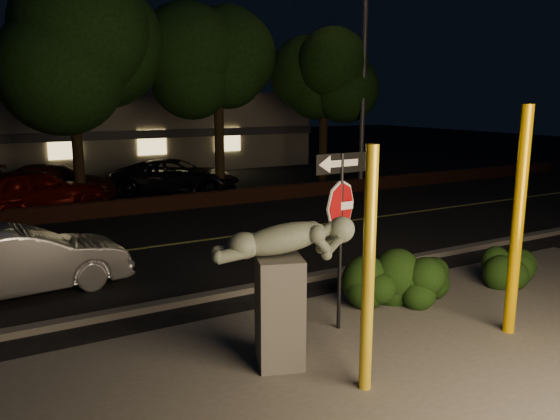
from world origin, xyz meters
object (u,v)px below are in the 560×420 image
at_px(streetlight, 362,46).
at_px(parked_car_darkred, 57,182).
at_px(yellow_pole_left, 368,272).
at_px(silver_sedan, 21,261).
at_px(signpost, 341,206).
at_px(sculpture, 282,277).
at_px(parked_car_red, 33,191).
at_px(parked_car_dark, 176,177).
at_px(yellow_pole_right, 518,223).

distance_m(streetlight, parked_car_darkred, 12.62).
xyz_separation_m(yellow_pole_left, silver_sedan, (-3.56, 6.03, -0.93)).
height_order(signpost, silver_sedan, signpost).
bearing_deg(streetlight, parked_car_darkred, 134.85).
bearing_deg(sculpture, yellow_pole_left, -42.06).
distance_m(parked_car_red, parked_car_darkred, 2.64).
height_order(streetlight, parked_car_dark, streetlight).
distance_m(yellow_pole_right, streetlight, 14.10).
xyz_separation_m(parked_car_red, parked_car_dark, (5.31, 1.48, -0.09)).
distance_m(parked_car_darkred, parked_car_dark, 4.40).
bearing_deg(parked_car_red, sculpture, 170.04).
distance_m(yellow_pole_right, parked_car_dark, 15.24).
xyz_separation_m(sculpture, streetlight, (9.88, 11.24, 4.36)).
bearing_deg(parked_car_dark, yellow_pole_left, -163.50).
bearing_deg(parked_car_darkred, parked_car_dark, -81.28).
bearing_deg(signpost, sculpture, -159.21).
bearing_deg(parked_car_red, parked_car_dark, -93.08).
xyz_separation_m(parked_car_darkred, parked_car_dark, (4.29, -0.95, 0.02)).
height_order(yellow_pole_left, silver_sedan, yellow_pole_left).
bearing_deg(parked_car_red, yellow_pole_right, -176.13).
bearing_deg(signpost, yellow_pole_right, -35.00).
distance_m(signpost, silver_sedan, 6.29).
bearing_deg(sculpture, signpost, 42.37).
relative_size(yellow_pole_left, parked_car_darkred, 0.70).
bearing_deg(silver_sedan, signpost, -140.55).
bearing_deg(signpost, yellow_pole_left, -117.84).
distance_m(sculpture, parked_car_red, 13.05).
bearing_deg(yellow_pole_left, parked_car_red, 100.49).
xyz_separation_m(yellow_pole_right, silver_sedan, (-6.66, 5.77, -1.16)).
height_order(yellow_pole_right, parked_car_dark, yellow_pole_right).
distance_m(yellow_pole_left, signpost, 1.94).
xyz_separation_m(yellow_pole_left, sculpture, (-0.61, 1.09, -0.28)).
distance_m(sculpture, streetlight, 15.59).
height_order(yellow_pole_left, signpost, yellow_pole_left).
distance_m(yellow_pole_left, silver_sedan, 7.06).
bearing_deg(signpost, parked_car_dark, 79.06).
bearing_deg(silver_sedan, parked_car_red, -12.64).
distance_m(streetlight, silver_sedan, 15.14).
bearing_deg(streetlight, parked_car_red, 147.56).
relative_size(streetlight, silver_sedan, 2.40).
relative_size(yellow_pole_right, sculpture, 1.71).
height_order(yellow_pole_left, yellow_pole_right, yellow_pole_right).
distance_m(yellow_pole_left, parked_car_darkred, 16.51).
height_order(streetlight, parked_car_red, streetlight).
relative_size(yellow_pole_right, parked_car_red, 0.81).
bearing_deg(silver_sedan, parked_car_darkred, -16.52).
bearing_deg(yellow_pole_left, silver_sedan, 120.51).
bearing_deg(yellow_pole_left, sculpture, 119.30).
relative_size(sculpture, parked_car_red, 0.47).
relative_size(signpost, parked_car_darkred, 0.64).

